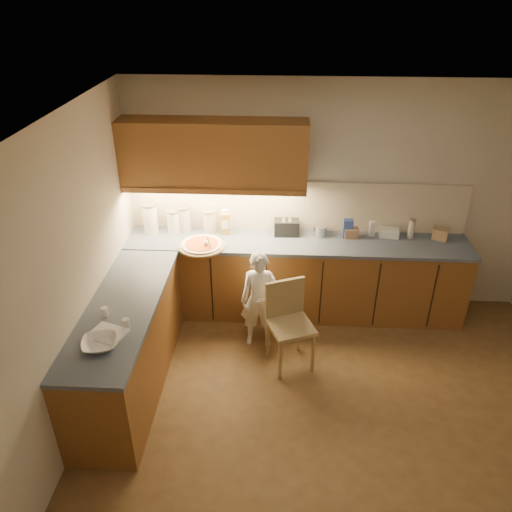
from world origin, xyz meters
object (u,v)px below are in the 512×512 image
(pizza_on_board, at_px, (202,245))
(toaster, at_px, (287,227))
(child, at_px, (260,300))
(oil_jug, at_px, (225,223))
(wooden_chair, at_px, (288,318))

(pizza_on_board, bearing_deg, toaster, 20.84)
(child, height_order, oil_jug, oil_jug)
(pizza_on_board, xyz_separation_m, oil_jug, (0.22, 0.33, 0.11))
(wooden_chair, relative_size, toaster, 3.22)
(child, distance_m, toaster, 0.93)
(pizza_on_board, relative_size, child, 0.46)
(pizza_on_board, height_order, child, pizza_on_board)
(oil_jug, relative_size, toaster, 1.04)
(wooden_chair, relative_size, oil_jug, 3.09)
(pizza_on_board, bearing_deg, wooden_chair, -36.31)
(oil_jug, xyz_separation_m, toaster, (0.69, 0.01, -0.04))
(oil_jug, bearing_deg, pizza_on_board, -123.35)
(pizza_on_board, bearing_deg, child, -33.35)
(pizza_on_board, distance_m, oil_jug, 0.41)
(pizza_on_board, height_order, oil_jug, oil_jug)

